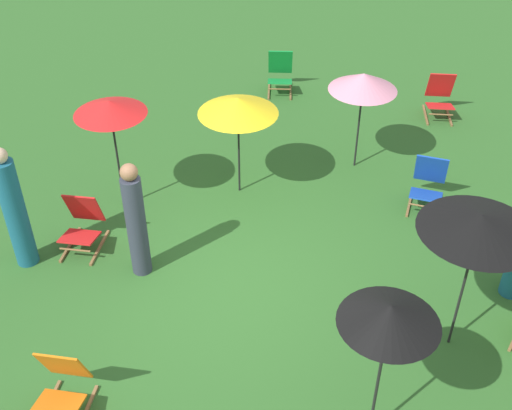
{
  "coord_description": "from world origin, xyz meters",
  "views": [
    {
      "loc": [
        2.21,
        -5.81,
        6.0
      ],
      "look_at": [
        0.0,
        1.2,
        0.5
      ],
      "focal_mm": 45.19,
      "sensor_mm": 36.0,
      "label": 1
    }
  ],
  "objects_px": {
    "deckchair_7": "(428,184)",
    "umbrella_1": "(110,108)",
    "deckchair_1": "(280,74)",
    "deckchair_3": "(61,388)",
    "umbrella_3": "(238,106)",
    "deckchair_4": "(440,97)",
    "umbrella_0": "(480,223)",
    "umbrella_2": "(363,82)",
    "person_2": "(136,222)",
    "person_0": "(15,211)",
    "deckchair_8": "(82,225)",
    "umbrella_4": "(390,315)"
  },
  "relations": [
    {
      "from": "umbrella_3",
      "to": "deckchair_8",
      "type": "bearing_deg",
      "value": -130.65
    },
    {
      "from": "person_0",
      "to": "umbrella_1",
      "type": "bearing_deg",
      "value": 54.63
    },
    {
      "from": "deckchair_7",
      "to": "umbrella_1",
      "type": "bearing_deg",
      "value": -161.37
    },
    {
      "from": "deckchair_7",
      "to": "deckchair_3",
      "type": "bearing_deg",
      "value": -123.13
    },
    {
      "from": "deckchair_4",
      "to": "person_0",
      "type": "xyz_separation_m",
      "value": [
        -5.07,
        -5.99,
        0.5
      ]
    },
    {
      "from": "deckchair_8",
      "to": "umbrella_4",
      "type": "bearing_deg",
      "value": -31.73
    },
    {
      "from": "deckchair_4",
      "to": "umbrella_0",
      "type": "bearing_deg",
      "value": -95.82
    },
    {
      "from": "umbrella_3",
      "to": "deckchair_7",
      "type": "bearing_deg",
      "value": 10.24
    },
    {
      "from": "deckchair_3",
      "to": "umbrella_2",
      "type": "relative_size",
      "value": 0.49
    },
    {
      "from": "deckchair_7",
      "to": "deckchair_8",
      "type": "distance_m",
      "value": 5.17
    },
    {
      "from": "deckchair_7",
      "to": "umbrella_3",
      "type": "xyz_separation_m",
      "value": [
        -2.87,
        -0.52,
        1.15
      ]
    },
    {
      "from": "deckchair_4",
      "to": "umbrella_4",
      "type": "relative_size",
      "value": 0.44
    },
    {
      "from": "umbrella_1",
      "to": "umbrella_3",
      "type": "distance_m",
      "value": 1.84
    },
    {
      "from": "deckchair_8",
      "to": "umbrella_1",
      "type": "bearing_deg",
      "value": 75.78
    },
    {
      "from": "umbrella_3",
      "to": "deckchair_1",
      "type": "bearing_deg",
      "value": 95.47
    },
    {
      "from": "deckchair_4",
      "to": "umbrella_0",
      "type": "distance_m",
      "value": 5.95
    },
    {
      "from": "deckchair_1",
      "to": "umbrella_4",
      "type": "xyz_separation_m",
      "value": [
        3.06,
        -7.36,
        1.41
      ]
    },
    {
      "from": "umbrella_4",
      "to": "person_0",
      "type": "bearing_deg",
      "value": 165.57
    },
    {
      "from": "deckchair_8",
      "to": "umbrella_0",
      "type": "bearing_deg",
      "value": -12.4
    },
    {
      "from": "deckchair_3",
      "to": "deckchair_4",
      "type": "bearing_deg",
      "value": 59.16
    },
    {
      "from": "umbrella_2",
      "to": "person_2",
      "type": "relative_size",
      "value": 0.98
    },
    {
      "from": "umbrella_2",
      "to": "umbrella_3",
      "type": "height_order",
      "value": "umbrella_2"
    },
    {
      "from": "deckchair_3",
      "to": "umbrella_3",
      "type": "height_order",
      "value": "umbrella_3"
    },
    {
      "from": "deckchair_1",
      "to": "deckchair_3",
      "type": "bearing_deg",
      "value": -105.95
    },
    {
      "from": "deckchair_8",
      "to": "umbrella_2",
      "type": "xyz_separation_m",
      "value": [
        3.3,
        3.22,
        1.18
      ]
    },
    {
      "from": "deckchair_4",
      "to": "deckchair_7",
      "type": "bearing_deg",
      "value": -100.82
    },
    {
      "from": "umbrella_4",
      "to": "deckchair_3",
      "type": "bearing_deg",
      "value": -167.65
    },
    {
      "from": "deckchair_8",
      "to": "umbrella_1",
      "type": "relative_size",
      "value": 0.46
    },
    {
      "from": "deckchair_4",
      "to": "umbrella_2",
      "type": "bearing_deg",
      "value": -130.14
    },
    {
      "from": "deckchair_7",
      "to": "umbrella_4",
      "type": "xyz_separation_m",
      "value": [
        -0.15,
        -4.3,
        1.41
      ]
    },
    {
      "from": "umbrella_1",
      "to": "umbrella_0",
      "type": "bearing_deg",
      "value": -14.79
    },
    {
      "from": "umbrella_1",
      "to": "person_0",
      "type": "height_order",
      "value": "person_0"
    },
    {
      "from": "deckchair_1",
      "to": "person_2",
      "type": "distance_m",
      "value": 5.8
    },
    {
      "from": "deckchair_3",
      "to": "umbrella_1",
      "type": "distance_m",
      "value": 3.95
    },
    {
      "from": "umbrella_3",
      "to": "person_0",
      "type": "distance_m",
      "value": 3.43
    },
    {
      "from": "person_0",
      "to": "person_2",
      "type": "xyz_separation_m",
      "value": [
        1.6,
        0.31,
        -0.04
      ]
    },
    {
      "from": "person_2",
      "to": "deckchair_1",
      "type": "bearing_deg",
      "value": -56.86
    },
    {
      "from": "person_2",
      "to": "umbrella_2",
      "type": "bearing_deg",
      "value": -87.16
    },
    {
      "from": "deckchair_8",
      "to": "person_0",
      "type": "xyz_separation_m",
      "value": [
        -0.59,
        -0.55,
        0.5
      ]
    },
    {
      "from": "umbrella_3",
      "to": "person_2",
      "type": "relative_size",
      "value": 0.95
    },
    {
      "from": "deckchair_1",
      "to": "umbrella_0",
      "type": "bearing_deg",
      "value": -72.08
    },
    {
      "from": "umbrella_2",
      "to": "umbrella_4",
      "type": "relative_size",
      "value": 0.89
    },
    {
      "from": "umbrella_2",
      "to": "umbrella_4",
      "type": "height_order",
      "value": "umbrella_4"
    },
    {
      "from": "person_0",
      "to": "person_2",
      "type": "relative_size",
      "value": 1.07
    },
    {
      "from": "umbrella_4",
      "to": "umbrella_3",
      "type": "bearing_deg",
      "value": 125.72
    },
    {
      "from": "deckchair_4",
      "to": "deckchair_7",
      "type": "distance_m",
      "value": 2.97
    },
    {
      "from": "umbrella_1",
      "to": "umbrella_2",
      "type": "relative_size",
      "value": 1.07
    },
    {
      "from": "deckchair_8",
      "to": "deckchair_4",
      "type": "bearing_deg",
      "value": 41.46
    },
    {
      "from": "umbrella_0",
      "to": "deckchair_8",
      "type": "bearing_deg",
      "value": 176.64
    },
    {
      "from": "deckchair_8",
      "to": "umbrella_4",
      "type": "xyz_separation_m",
      "value": [
        4.39,
        -1.83,
        1.41
      ]
    }
  ]
}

